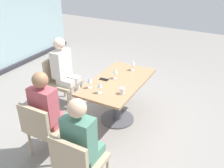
{
  "coord_description": "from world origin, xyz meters",
  "views": [
    {
      "loc": [
        -3.18,
        -1.62,
        2.55
      ],
      "look_at": [
        0.0,
        0.1,
        0.65
      ],
      "focal_mm": 41.12,
      "sensor_mm": 36.0,
      "label": 1
    }
  ],
  "objects_px": {
    "person_far_left": "(48,110)",
    "person_side_end": "(83,141)",
    "chair_side_end": "(78,161)",
    "wine_glass_1": "(100,85)",
    "chair_near_window": "(60,79)",
    "handbag_0": "(87,152)",
    "cell_phone_on_table": "(104,79)",
    "wine_glass_3": "(115,71)",
    "chair_far_left": "(44,127)",
    "person_near_window": "(64,69)",
    "wine_glass_0": "(90,80)",
    "wine_glass_2": "(133,63)",
    "coffee_cup": "(122,91)",
    "dining_table_main": "(118,92)"
  },
  "relations": [
    {
      "from": "wine_glass_3",
      "to": "handbag_0",
      "type": "distance_m",
      "value": 1.33
    },
    {
      "from": "person_far_left",
      "to": "wine_glass_1",
      "type": "relative_size",
      "value": 6.81
    },
    {
      "from": "wine_glass_2",
      "to": "coffee_cup",
      "type": "distance_m",
      "value": 0.83
    },
    {
      "from": "chair_side_end",
      "to": "handbag_0",
      "type": "distance_m",
      "value": 0.64
    },
    {
      "from": "chair_side_end",
      "to": "wine_glass_0",
      "type": "height_order",
      "value": "wine_glass_0"
    },
    {
      "from": "person_side_end",
      "to": "coffee_cup",
      "type": "relative_size",
      "value": 14.0
    },
    {
      "from": "wine_glass_0",
      "to": "wine_glass_1",
      "type": "distance_m",
      "value": 0.22
    },
    {
      "from": "chair_near_window",
      "to": "chair_side_end",
      "type": "height_order",
      "value": "same"
    },
    {
      "from": "person_side_end",
      "to": "chair_near_window",
      "type": "bearing_deg",
      "value": 45.81
    },
    {
      "from": "person_far_left",
      "to": "person_side_end",
      "type": "xyz_separation_m",
      "value": [
        -0.3,
        -0.75,
        0.0
      ]
    },
    {
      "from": "wine_glass_0",
      "to": "wine_glass_1",
      "type": "xyz_separation_m",
      "value": [
        -0.06,
        -0.21,
        0.0
      ]
    },
    {
      "from": "wine_glass_0",
      "to": "chair_side_end",
      "type": "bearing_deg",
      "value": -153.61
    },
    {
      "from": "person_near_window",
      "to": "wine_glass_3",
      "type": "xyz_separation_m",
      "value": [
        0.06,
        -0.97,
        0.16
      ]
    },
    {
      "from": "chair_near_window",
      "to": "wine_glass_1",
      "type": "relative_size",
      "value": 4.7
    },
    {
      "from": "wine_glass_0",
      "to": "coffee_cup",
      "type": "height_order",
      "value": "wine_glass_0"
    },
    {
      "from": "dining_table_main",
      "to": "handbag_0",
      "type": "bearing_deg",
      "value": -175.49
    },
    {
      "from": "person_near_window",
      "to": "wine_glass_3",
      "type": "distance_m",
      "value": 0.98
    },
    {
      "from": "chair_near_window",
      "to": "handbag_0",
      "type": "height_order",
      "value": "chair_near_window"
    },
    {
      "from": "person_side_end",
      "to": "chair_far_left",
      "type": "bearing_deg",
      "value": 75.82
    },
    {
      "from": "handbag_0",
      "to": "wine_glass_2",
      "type": "bearing_deg",
      "value": 1.09
    },
    {
      "from": "chair_far_left",
      "to": "person_far_left",
      "type": "bearing_deg",
      "value": 0.0
    },
    {
      "from": "cell_phone_on_table",
      "to": "wine_glass_3",
      "type": "bearing_deg",
      "value": -50.22
    },
    {
      "from": "wine_glass_1",
      "to": "cell_phone_on_table",
      "type": "xyz_separation_m",
      "value": [
        0.39,
        0.16,
        -0.13
      ]
    },
    {
      "from": "wine_glass_2",
      "to": "wine_glass_0",
      "type": "bearing_deg",
      "value": 161.3
    },
    {
      "from": "chair_far_left",
      "to": "person_near_window",
      "type": "bearing_deg",
      "value": 25.83
    },
    {
      "from": "wine_glass_0",
      "to": "person_side_end",
      "type": "bearing_deg",
      "value": -151.21
    },
    {
      "from": "person_side_end",
      "to": "handbag_0",
      "type": "bearing_deg",
      "value": 30.57
    },
    {
      "from": "chair_near_window",
      "to": "person_far_left",
      "type": "relative_size",
      "value": 0.69
    },
    {
      "from": "chair_side_end",
      "to": "wine_glass_1",
      "type": "bearing_deg",
      "value": 18.23
    },
    {
      "from": "wine_glass_0",
      "to": "coffee_cup",
      "type": "relative_size",
      "value": 2.06
    },
    {
      "from": "chair_far_left",
      "to": "coffee_cup",
      "type": "bearing_deg",
      "value": -37.46
    },
    {
      "from": "wine_glass_3",
      "to": "handbag_0",
      "type": "relative_size",
      "value": 0.62
    },
    {
      "from": "person_far_left",
      "to": "wine_glass_2",
      "type": "relative_size",
      "value": 6.81
    },
    {
      "from": "person_near_window",
      "to": "chair_near_window",
      "type": "bearing_deg",
      "value": 90.0
    },
    {
      "from": "dining_table_main",
      "to": "wine_glass_1",
      "type": "height_order",
      "value": "wine_glass_1"
    },
    {
      "from": "chair_side_end",
      "to": "person_near_window",
      "type": "bearing_deg",
      "value": 41.45
    },
    {
      "from": "wine_glass_3",
      "to": "coffee_cup",
      "type": "xyz_separation_m",
      "value": [
        -0.39,
        -0.31,
        -0.09
      ]
    },
    {
      "from": "wine_glass_0",
      "to": "wine_glass_2",
      "type": "bearing_deg",
      "value": -18.7
    },
    {
      "from": "chair_far_left",
      "to": "chair_side_end",
      "type": "bearing_deg",
      "value": -111.71
    },
    {
      "from": "person_far_left",
      "to": "coffee_cup",
      "type": "distance_m",
      "value": 1.05
    },
    {
      "from": "chair_far_left",
      "to": "person_side_end",
      "type": "distance_m",
      "value": 0.8
    },
    {
      "from": "dining_table_main",
      "to": "chair_far_left",
      "type": "bearing_deg",
      "value": 159.73
    },
    {
      "from": "person_near_window",
      "to": "cell_phone_on_table",
      "type": "xyz_separation_m",
      "value": [
        -0.06,
        -0.83,
        0.03
      ]
    },
    {
      "from": "wine_glass_2",
      "to": "person_near_window",
      "type": "bearing_deg",
      "value": 114.08
    },
    {
      "from": "chair_far_left",
      "to": "person_side_end",
      "type": "xyz_separation_m",
      "value": [
        -0.19,
        -0.75,
        0.2
      ]
    },
    {
      "from": "wine_glass_3",
      "to": "chair_far_left",
      "type": "bearing_deg",
      "value": 163.73
    },
    {
      "from": "dining_table_main",
      "to": "coffee_cup",
      "type": "distance_m",
      "value": 0.47
    },
    {
      "from": "dining_table_main",
      "to": "cell_phone_on_table",
      "type": "distance_m",
      "value": 0.3
    },
    {
      "from": "chair_far_left",
      "to": "chair_near_window",
      "type": "bearing_deg",
      "value": 29.83
    },
    {
      "from": "person_far_left",
      "to": "wine_glass_3",
      "type": "bearing_deg",
      "value": -17.7
    }
  ]
}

